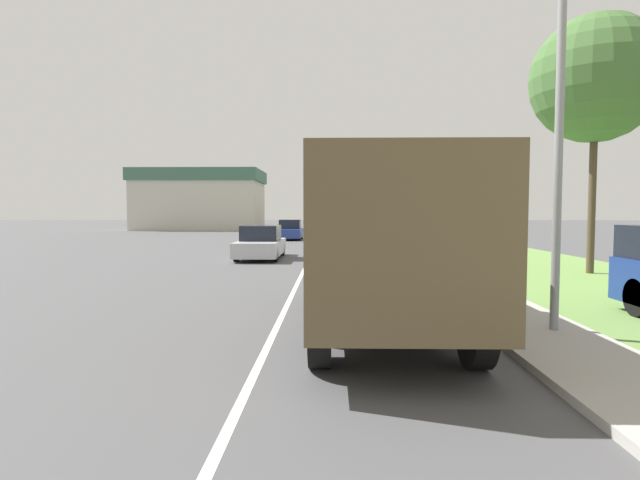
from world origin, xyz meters
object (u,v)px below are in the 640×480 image
military_truck (381,236)px  lamp_post (549,65)px  car_nearest_ahead (261,244)px  car_second_ahead (290,231)px

military_truck → lamp_post: size_ratio=0.99×
military_truck → car_nearest_ahead: bearing=106.9°
car_nearest_ahead → lamp_post: size_ratio=0.63×
car_nearest_ahead → lamp_post: bearing=-64.2°
military_truck → car_nearest_ahead: (-4.07, 13.38, -0.99)m
military_truck → car_second_ahead: military_truck is taller
car_second_ahead → lamp_post: size_ratio=0.54×
military_truck → car_second_ahead: (-4.02, 28.58, -0.98)m
car_nearest_ahead → car_second_ahead: bearing=89.8°
car_second_ahead → lamp_post: bearing=-77.1°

